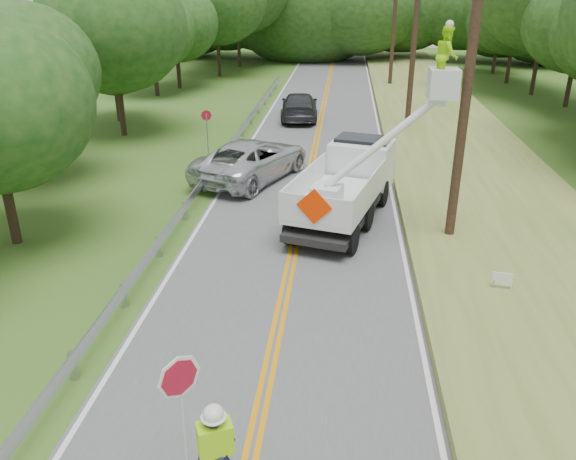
{
  "coord_description": "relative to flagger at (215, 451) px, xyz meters",
  "views": [
    {
      "loc": [
        1.43,
        -8.44,
        7.84
      ],
      "look_at": [
        0.0,
        6.0,
        1.5
      ],
      "focal_mm": 35.54,
      "sensor_mm": 36.0,
      "label": 1
    }
  ],
  "objects": [
    {
      "name": "tall_grass_verge",
      "position": [
        7.49,
        15.75,
        -0.9
      ],
      "size": [
        7.0,
        96.0,
        0.3
      ],
      "primitive_type": "cube",
      "color": "#59742C",
      "rests_on": "ground"
    },
    {
      "name": "bucket_truck",
      "position": [
        2.35,
        12.98,
        0.48
      ],
      "size": [
        5.18,
        7.17,
        6.7
      ],
      "color": "black",
      "rests_on": "road"
    },
    {
      "name": "treeline_left",
      "position": [
        -9.96,
        34.51,
        4.87
      ],
      "size": [
        11.51,
        55.19,
        11.86
      ],
      "color": "#332319",
      "rests_on": "ground"
    },
    {
      "name": "treeline_horizon",
      "position": [
        0.21,
        57.93,
        4.45
      ],
      "size": [
        57.3,
        15.0,
        12.8
      ],
      "color": "#154214",
      "rests_on": "ground"
    },
    {
      "name": "utility_poles",
      "position": [
        5.39,
        18.77,
        4.22
      ],
      "size": [
        1.6,
        43.3,
        10.0
      ],
      "color": "black",
      "rests_on": "ground"
    },
    {
      "name": "suv_silver",
      "position": [
        -2.04,
        16.56,
        -0.17
      ],
      "size": [
        5.01,
        6.78,
        1.71
      ],
      "primitive_type": "imported",
      "rotation": [
        0.0,
        0.0,
        2.74
      ],
      "color": "silver",
      "rests_on": "road"
    },
    {
      "name": "flagger",
      "position": [
        0.0,
        0.0,
        0.0
      ],
      "size": [
        1.07,
        0.74,
        2.89
      ],
      "color": "#191E33",
      "rests_on": "road"
    },
    {
      "name": "stop_sign_permanent",
      "position": [
        -4.57,
        19.25,
        0.51
      ],
      "size": [
        0.48,
        0.19,
        2.37
      ],
      "color": "#A2A3AA",
      "rests_on": "ground"
    },
    {
      "name": "yard_sign",
      "position": [
        6.19,
        7.18,
        -0.5
      ],
      "size": [
        0.52,
        0.11,
        0.76
      ],
      "color": "white",
      "rests_on": "ground"
    },
    {
      "name": "road",
      "position": [
        0.39,
        15.75,
        -1.04
      ],
      "size": [
        7.2,
        96.0,
        0.03
      ],
      "color": "#515154",
      "rests_on": "ground"
    },
    {
      "name": "suv_darkgrey",
      "position": [
        -0.95,
        28.43,
        -0.24
      ],
      "size": [
        2.57,
        5.56,
        1.57
      ],
      "primitive_type": "imported",
      "rotation": [
        0.0,
        0.0,
        3.21
      ],
      "color": "#323439",
      "rests_on": "road"
    },
    {
      "name": "guardrail",
      "position": [
        -3.63,
        16.66,
        -0.5
      ],
      "size": [
        0.18,
        48.0,
        0.77
      ],
      "color": "#A2A3AA",
      "rests_on": "ground"
    },
    {
      "name": "ground",
      "position": [
        0.39,
        1.75,
        -1.05
      ],
      "size": [
        140.0,
        140.0,
        0.0
      ],
      "primitive_type": "plane",
      "color": "#325B1D",
      "rests_on": "ground"
    }
  ]
}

